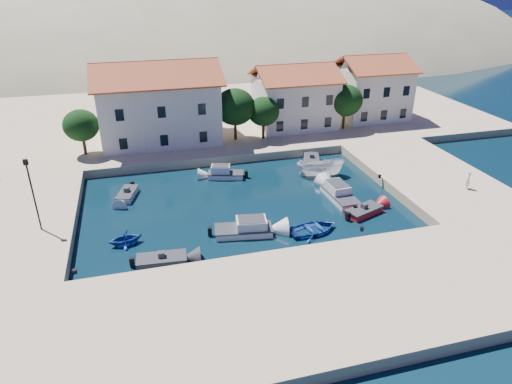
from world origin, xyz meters
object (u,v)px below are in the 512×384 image
rowboat_south (313,232)px  lamppost (32,188)px  building_left (158,101)px  building_mid (295,95)px  cabin_cruiser_south (244,229)px  boat_east (320,176)px  cabin_cruiser_east (340,195)px  building_right (372,86)px  pedestrian (468,180)px

rowboat_south → lamppost: bearing=68.9°
building_left → lamppost: size_ratio=2.36×
building_mid → rowboat_south: (-7.24, -25.77, -5.22)m
cabin_cruiser_south → building_left: bearing=110.3°
building_mid → rowboat_south: 27.27m
rowboat_south → cabin_cruiser_south: bearing=68.7°
boat_east → cabin_cruiser_south: bearing=144.7°
cabin_cruiser_east → boat_east: size_ratio=0.99×
building_right → building_left: bearing=-176.2°
rowboat_south → boat_east: bearing=-34.2°
cabin_cruiser_east → cabin_cruiser_south: bearing=107.8°
lamppost → pedestrian: size_ratio=3.47×
building_left → lamppost: (-11.50, -20.00, -1.18)m
cabin_cruiser_south → cabin_cruiser_east: same height
rowboat_south → building_right: bearing=-44.7°
building_mid → building_right: bearing=4.8°
building_left → cabin_cruiser_east: (15.58, -19.61, -5.46)m
building_left → cabin_cruiser_east: building_left is taller
building_right → pedestrian: size_ratio=5.27×
cabin_cruiser_south → cabin_cruiser_east: 11.39m
cabin_cruiser_south → boat_east: 14.69m
building_mid → lamppost: (-29.50, -21.00, -0.47)m
lamppost → pedestrian: 39.33m
building_left → building_mid: size_ratio=1.40×
boat_east → lamppost: bearing=116.2°
boat_east → pedestrian: size_ratio=2.89×
boat_east → building_right: bearing=-28.3°
cabin_cruiser_south → pedestrian: bearing=11.1°
cabin_cruiser_east → building_right: bearing=-35.9°
building_right → pedestrian: bearing=-95.5°
lamppost → cabin_cruiser_east: (27.08, 0.39, -4.28)m
building_mid → cabin_cruiser_east: building_mid is taller
building_left → building_mid: 18.04m
building_left → cabin_cruiser_east: 25.63m
building_right → lamppost: size_ratio=1.52×
building_mid → cabin_cruiser_south: 28.19m
cabin_cruiser_south → cabin_cruiser_east: size_ratio=1.00×
building_left → lamppost: bearing=-119.9°
building_left → pedestrian: size_ratio=8.19×
building_left → building_right: 30.07m
building_mid → rowboat_south: building_mid is taller
building_left → building_mid: building_left is taller
cabin_cruiser_east → pedestrian: pedestrian is taller
boat_east → rowboat_south: bearing=168.3°
building_left → pedestrian: building_left is taller
building_mid → rowboat_south: size_ratio=2.39×
building_right → cabin_cruiser_south: 36.14m
building_right → boat_east: (-14.10, -15.80, -5.47)m
building_right → lamppost: 46.98m
building_right → rowboat_south: building_right is taller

